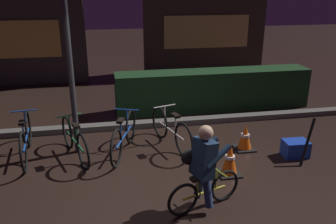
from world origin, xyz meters
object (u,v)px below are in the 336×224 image
street_post (71,74)px  traffic_cone_near (230,160)px  parked_bike_center_right (124,136)px  cyclist (203,167)px  blue_crate (295,148)px  parked_bike_right_mid (171,130)px  traffic_cone_far (245,138)px  parked_bike_center_left (75,141)px  parked_bike_left_mid (26,139)px  closed_umbrella (308,142)px

street_post → traffic_cone_near: (2.49, -1.30, -1.23)m
parked_bike_center_right → cyclist: (0.95, -1.90, 0.28)m
traffic_cone_near → blue_crate: 1.46m
parked_bike_right_mid → traffic_cone_far: size_ratio=3.18×
street_post → cyclist: (1.80, -2.10, -0.86)m
parked_bike_center_right → parked_bike_right_mid: size_ratio=1.01×
cyclist → traffic_cone_near: bearing=29.6°
parked_bike_center_right → parked_bike_right_mid: (0.90, 0.11, -0.01)m
parked_bike_center_left → traffic_cone_near: 2.73m
parked_bike_center_left → blue_crate: (3.91, -0.66, -0.19)m
parked_bike_left_mid → cyclist: size_ratio=1.40×
parked_bike_right_mid → blue_crate: size_ratio=3.59×
parked_bike_center_right → parked_bike_right_mid: parked_bike_center_right is taller
traffic_cone_near → closed_umbrella: bearing=5.9°
parked_bike_center_right → traffic_cone_far: size_ratio=3.21×
parked_bike_left_mid → closed_umbrella: parked_bike_left_mid is taller
parked_bike_left_mid → cyclist: cyclist is taller
traffic_cone_near → closed_umbrella: closed_umbrella is taller
parked_bike_center_right → traffic_cone_far: parked_bike_center_right is taller
parked_bike_center_right → parked_bike_center_left: bearing=110.9°
traffic_cone_far → blue_crate: (0.79, -0.44, -0.09)m
street_post → parked_bike_center_right: street_post is taller
parked_bike_right_mid → blue_crate: parked_bike_right_mid is taller
parked_bike_left_mid → cyclist: (2.68, -2.05, 0.27)m
parked_bike_left_mid → parked_bike_right_mid: bearing=-96.8°
parked_bike_right_mid → cyclist: 2.03m
parked_bike_right_mid → cyclist: bearing=164.6°
parked_bike_left_mid → parked_bike_center_left: parked_bike_left_mid is taller
street_post → parked_bike_center_left: (-0.02, -0.24, -1.15)m
parked_bike_center_right → street_post: bearing=95.2°
traffic_cone_far → cyclist: size_ratio=0.40×
street_post → parked_bike_right_mid: bearing=-3.0°
street_post → parked_bike_center_right: size_ratio=1.87×
street_post → parked_bike_right_mid: street_post is taller
parked_bike_left_mid → parked_bike_right_mid: (2.63, -0.04, -0.02)m
parked_bike_left_mid → closed_umbrella: (4.83, -1.10, 0.03)m
parked_bike_center_right → closed_umbrella: size_ratio=1.88×
closed_umbrella → street_post: bearing=125.4°
blue_crate → cyclist: size_ratio=0.35×
street_post → closed_umbrella: (3.95, -1.15, -1.10)m
parked_bike_right_mid → traffic_cone_far: parked_bike_right_mid is taller
parked_bike_center_right → closed_umbrella: bearing=-88.1°
parked_bike_right_mid → traffic_cone_far: bearing=-122.1°
blue_crate → cyclist: (-2.09, -1.20, 0.48)m
traffic_cone_near → blue_crate: (1.40, 0.40, -0.11)m
parked_bike_right_mid → blue_crate: 2.29m
parked_bike_left_mid → parked_bike_center_left: (0.86, -0.18, -0.03)m
parked_bike_right_mid → traffic_cone_near: 1.42m
parked_bike_left_mid → traffic_cone_far: parked_bike_left_mid is taller
parked_bike_right_mid → parked_bike_left_mid: bearing=72.5°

